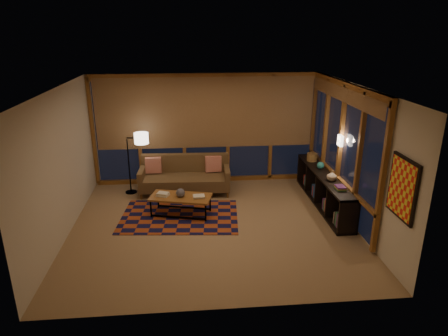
{
  "coord_description": "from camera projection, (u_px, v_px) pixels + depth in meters",
  "views": [
    {
      "loc": [
        -0.43,
        -7.07,
        3.7
      ],
      "look_at": [
        0.24,
        0.23,
        1.12
      ],
      "focal_mm": 32.0,
      "sensor_mm": 36.0,
      "label": 1
    }
  ],
  "objects": [
    {
      "name": "book_stack_a",
      "position": [
        163.0,
        194.0,
        8.24
      ],
      "size": [
        0.26,
        0.23,
        0.06
      ],
      "primitive_type": null,
      "rotation": [
        0.0,
        0.0,
        -0.36
      ],
      "color": "beige",
      "rests_on": "coffee_table"
    },
    {
      "name": "bookshelf",
      "position": [
        324.0,
        189.0,
        8.73
      ],
      "size": [
        0.4,
        2.87,
        0.72
      ],
      "primitive_type": null,
      "color": "black",
      "rests_on": "floor"
    },
    {
      "name": "area_rug",
      "position": [
        180.0,
        216.0,
        8.27
      ],
      "size": [
        2.52,
        1.79,
        0.01
      ],
      "primitive_type": "cube",
      "rotation": [
        0.0,
        0.0,
        -0.09
      ],
      "color": "#9B3F19",
      "rests_on": "floor"
    },
    {
      "name": "wall_art",
      "position": [
        402.0,
        188.0,
        5.92
      ],
      "size": [
        0.06,
        0.74,
        0.94
      ],
      "primitive_type": null,
      "color": "red",
      "rests_on": "walls"
    },
    {
      "name": "vase",
      "position": [
        332.0,
        176.0,
        8.21
      ],
      "size": [
        0.22,
        0.22,
        0.21
      ],
      "primitive_type": "imported",
      "rotation": [
        0.0,
        0.0,
        0.06
      ],
      "color": "#C6AC8A",
      "rests_on": "bookshelf"
    },
    {
      "name": "basket",
      "position": [
        312.0,
        157.0,
        9.43
      ],
      "size": [
        0.28,
        0.28,
        0.18
      ],
      "primitive_type": "cylinder",
      "rotation": [
        0.0,
        0.0,
        -0.2
      ],
      "color": "olive",
      "rests_on": "bookshelf"
    },
    {
      "name": "window_wall_right",
      "position": [
        340.0,
        148.0,
        8.25
      ],
      "size": [
        0.16,
        3.7,
        2.6
      ],
      "primitive_type": null,
      "color": "brown",
      "rests_on": "walls"
    },
    {
      "name": "ceramic_pot",
      "position": [
        180.0,
        193.0,
        8.17
      ],
      "size": [
        0.25,
        0.25,
        0.18
      ],
      "primitive_type": "sphere",
      "rotation": [
        0.0,
        0.0,
        -0.49
      ],
      "color": "black",
      "rests_on": "coffee_table"
    },
    {
      "name": "floor",
      "position": [
        213.0,
        225.0,
        7.91
      ],
      "size": [
        5.5,
        5.0,
        0.01
      ],
      "primitive_type": "cube",
      "color": "#A37850",
      "rests_on": "ground"
    },
    {
      "name": "pillow_right",
      "position": [
        213.0,
        165.0,
        9.5
      ],
      "size": [
        0.39,
        0.16,
        0.38
      ],
      "primitive_type": null,
      "rotation": [
        0.0,
        0.0,
        0.09
      ],
      "color": "red",
      "rests_on": "sofa"
    },
    {
      "name": "window_wall_back",
      "position": [
        206.0,
        129.0,
        9.74
      ],
      "size": [
        5.3,
        0.16,
        2.6
      ],
      "primitive_type": null,
      "color": "brown",
      "rests_on": "walls"
    },
    {
      "name": "teal_bowl",
      "position": [
        321.0,
        165.0,
        8.9
      ],
      "size": [
        0.19,
        0.19,
        0.16
      ],
      "primitive_type": "sphere",
      "rotation": [
        0.0,
        0.0,
        0.16
      ],
      "color": "teal",
      "rests_on": "bookshelf"
    },
    {
      "name": "pillow_left",
      "position": [
        153.0,
        166.0,
        9.4
      ],
      "size": [
        0.37,
        0.13,
        0.37
      ],
      "primitive_type": null,
      "rotation": [
        0.0,
        0.0,
        -0.03
      ],
      "color": "red",
      "rests_on": "sofa"
    },
    {
      "name": "book_stack_b",
      "position": [
        199.0,
        196.0,
        8.17
      ],
      "size": [
        0.26,
        0.21,
        0.05
      ],
      "primitive_type": null,
      "rotation": [
        0.0,
        0.0,
        0.06
      ],
      "color": "beige",
      "rests_on": "coffee_table"
    },
    {
      "name": "floor_lamp",
      "position": [
        129.0,
        163.0,
        9.24
      ],
      "size": [
        0.54,
        0.4,
        1.47
      ],
      "primitive_type": null,
      "rotation": [
        0.0,
        0.0,
        -0.17
      ],
      "color": "black",
      "rests_on": "floor"
    },
    {
      "name": "shelf_book_stack",
      "position": [
        340.0,
        188.0,
        7.77
      ],
      "size": [
        0.19,
        0.26,
        0.07
      ],
      "primitive_type": null,
      "rotation": [
        0.0,
        0.0,
        -0.05
      ],
      "color": "beige",
      "rests_on": "bookshelf"
    },
    {
      "name": "wall_sconce",
      "position": [
        340.0,
        141.0,
        8.04
      ],
      "size": [
        0.12,
        0.18,
        0.22
      ],
      "primitive_type": null,
      "color": "beige",
      "rests_on": "walls"
    },
    {
      "name": "ceiling",
      "position": [
        211.0,
        88.0,
        7.01
      ],
      "size": [
        5.5,
        5.0,
        0.01
      ],
      "primitive_type": "cube",
      "color": "beige",
      "rests_on": "walls"
    },
    {
      "name": "sofa",
      "position": [
        185.0,
        176.0,
        9.33
      ],
      "size": [
        2.11,
        0.93,
        0.85
      ],
      "primitive_type": null,
      "rotation": [
        0.0,
        0.0,
        -0.04
      ],
      "color": "#4E3B25",
      "rests_on": "floor"
    },
    {
      "name": "coffee_table",
      "position": [
        181.0,
        205.0,
        8.3
      ],
      "size": [
        1.35,
        0.86,
        0.41
      ],
      "primitive_type": null,
      "rotation": [
        0.0,
        0.0,
        -0.25
      ],
      "color": "brown",
      "rests_on": "floor"
    },
    {
      "name": "walls",
      "position": [
        212.0,
        161.0,
        7.46
      ],
      "size": [
        5.51,
        5.01,
        2.7
      ],
      "color": "beige",
      "rests_on": "floor"
    }
  ]
}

